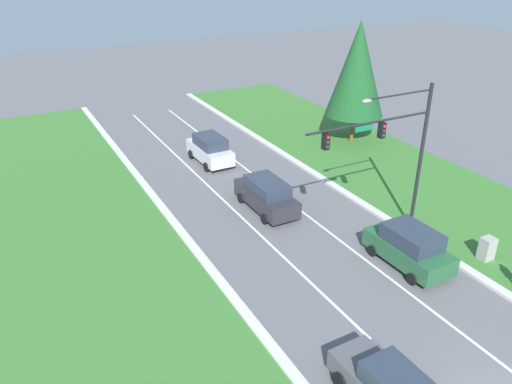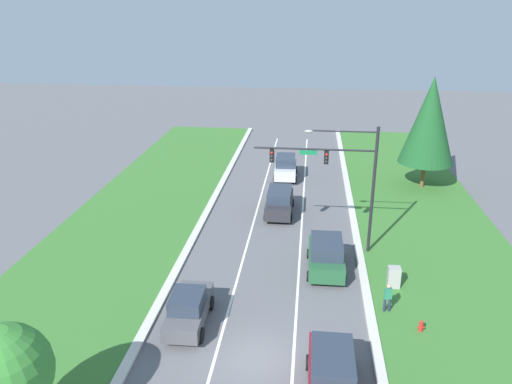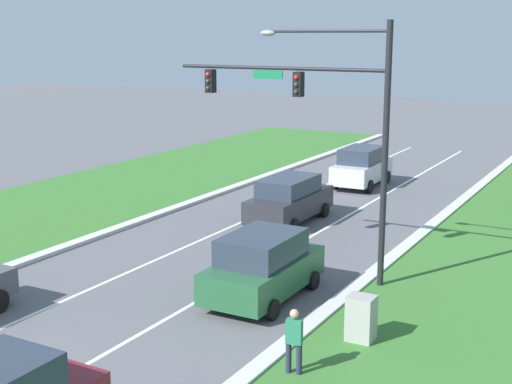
{
  "view_description": "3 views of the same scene",
  "coord_description": "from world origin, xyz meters",
  "px_view_note": "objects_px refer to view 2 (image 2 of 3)",
  "views": [
    {
      "loc": [
        -13.42,
        -6.46,
        14.41
      ],
      "look_at": [
        -1.72,
        15.4,
        2.38
      ],
      "focal_mm": 35.0,
      "sensor_mm": 36.0,
      "label": 1
    },
    {
      "loc": [
        2.16,
        -18.59,
        15.24
      ],
      "look_at": [
        -1.71,
        16.2,
        2.09
      ],
      "focal_mm": 35.0,
      "sensor_mm": 36.0,
      "label": 2
    },
    {
      "loc": [
        13.4,
        -9.57,
        7.95
      ],
      "look_at": [
        1.24,
        12.1,
        2.46
      ],
      "focal_mm": 50.0,
      "sensor_mm": 36.0,
      "label": 3
    }
  ],
  "objects_px": {
    "pedestrian": "(388,297)",
    "fire_hydrant": "(421,327)",
    "utility_cabinet": "(394,278)",
    "oak_near_left_tree": "(3,373)",
    "charcoal_suv": "(279,201)",
    "forest_suv": "(326,255)",
    "burgundy_suv": "(332,373)",
    "graphite_sedan": "(189,308)",
    "conifer_near_right_tree": "(430,121)",
    "silver_suv": "(286,167)",
    "traffic_signal_mast": "(340,171)"
  },
  "relations": [
    {
      "from": "graphite_sedan",
      "to": "utility_cabinet",
      "type": "height_order",
      "value": "graphite_sedan"
    },
    {
      "from": "traffic_signal_mast",
      "to": "charcoal_suv",
      "type": "distance_m",
      "value": 8.5
    },
    {
      "from": "forest_suv",
      "to": "oak_near_left_tree",
      "type": "bearing_deg",
      "value": -129.4
    },
    {
      "from": "graphite_sedan",
      "to": "silver_suv",
      "type": "height_order",
      "value": "silver_suv"
    },
    {
      "from": "fire_hydrant",
      "to": "oak_near_left_tree",
      "type": "distance_m",
      "value": 18.49
    },
    {
      "from": "charcoal_suv",
      "to": "conifer_near_right_tree",
      "type": "height_order",
      "value": "conifer_near_right_tree"
    },
    {
      "from": "charcoal_suv",
      "to": "fire_hydrant",
      "type": "height_order",
      "value": "charcoal_suv"
    },
    {
      "from": "oak_near_left_tree",
      "to": "fire_hydrant",
      "type": "bearing_deg",
      "value": 28.04
    },
    {
      "from": "forest_suv",
      "to": "pedestrian",
      "type": "relative_size",
      "value": 2.72
    },
    {
      "from": "silver_suv",
      "to": "pedestrian",
      "type": "bearing_deg",
      "value": -74.14
    },
    {
      "from": "pedestrian",
      "to": "silver_suv",
      "type": "bearing_deg",
      "value": -83.96
    },
    {
      "from": "forest_suv",
      "to": "conifer_near_right_tree",
      "type": "relative_size",
      "value": 0.47
    },
    {
      "from": "silver_suv",
      "to": "conifer_near_right_tree",
      "type": "distance_m",
      "value": 13.25
    },
    {
      "from": "graphite_sedan",
      "to": "pedestrian",
      "type": "relative_size",
      "value": 2.67
    },
    {
      "from": "charcoal_suv",
      "to": "graphite_sedan",
      "type": "bearing_deg",
      "value": -103.48
    },
    {
      "from": "forest_suv",
      "to": "utility_cabinet",
      "type": "relative_size",
      "value": 3.55
    },
    {
      "from": "burgundy_suv",
      "to": "oak_near_left_tree",
      "type": "height_order",
      "value": "oak_near_left_tree"
    },
    {
      "from": "utility_cabinet",
      "to": "oak_near_left_tree",
      "type": "relative_size",
      "value": 0.26
    },
    {
      "from": "pedestrian",
      "to": "fire_hydrant",
      "type": "xyz_separation_m",
      "value": [
        1.45,
        -1.6,
        -0.59
      ]
    },
    {
      "from": "charcoal_suv",
      "to": "forest_suv",
      "type": "height_order",
      "value": "forest_suv"
    },
    {
      "from": "utility_cabinet",
      "to": "conifer_near_right_tree",
      "type": "bearing_deg",
      "value": 74.08
    },
    {
      "from": "burgundy_suv",
      "to": "charcoal_suv",
      "type": "xyz_separation_m",
      "value": [
        -3.42,
        19.1,
        -0.08
      ]
    },
    {
      "from": "utility_cabinet",
      "to": "fire_hydrant",
      "type": "distance_m",
      "value": 4.24
    },
    {
      "from": "burgundy_suv",
      "to": "oak_near_left_tree",
      "type": "xyz_separation_m",
      "value": [
        -11.55,
        -3.83,
        2.2
      ]
    },
    {
      "from": "burgundy_suv",
      "to": "charcoal_suv",
      "type": "height_order",
      "value": "burgundy_suv"
    },
    {
      "from": "burgundy_suv",
      "to": "silver_suv",
      "type": "bearing_deg",
      "value": 96.96
    },
    {
      "from": "charcoal_suv",
      "to": "utility_cabinet",
      "type": "height_order",
      "value": "charcoal_suv"
    },
    {
      "from": "traffic_signal_mast",
      "to": "silver_suv",
      "type": "bearing_deg",
      "value": 105.91
    },
    {
      "from": "graphite_sedan",
      "to": "conifer_near_right_tree",
      "type": "distance_m",
      "value": 27.74
    },
    {
      "from": "graphite_sedan",
      "to": "pedestrian",
      "type": "bearing_deg",
      "value": 11.04
    },
    {
      "from": "pedestrian",
      "to": "fire_hydrant",
      "type": "bearing_deg",
      "value": 121.28
    },
    {
      "from": "forest_suv",
      "to": "silver_suv",
      "type": "relative_size",
      "value": 0.99
    },
    {
      "from": "traffic_signal_mast",
      "to": "charcoal_suv",
      "type": "bearing_deg",
      "value": 125.09
    },
    {
      "from": "fire_hydrant",
      "to": "utility_cabinet",
      "type": "bearing_deg",
      "value": 100.27
    },
    {
      "from": "charcoal_suv",
      "to": "fire_hydrant",
      "type": "relative_size",
      "value": 7.15
    },
    {
      "from": "traffic_signal_mast",
      "to": "burgundy_suv",
      "type": "relative_size",
      "value": 1.8
    },
    {
      "from": "utility_cabinet",
      "to": "conifer_near_right_tree",
      "type": "relative_size",
      "value": 0.13
    },
    {
      "from": "forest_suv",
      "to": "utility_cabinet",
      "type": "height_order",
      "value": "forest_suv"
    },
    {
      "from": "burgundy_suv",
      "to": "oak_near_left_tree",
      "type": "distance_m",
      "value": 12.36
    },
    {
      "from": "silver_suv",
      "to": "fire_hydrant",
      "type": "bearing_deg",
      "value": -71.97
    },
    {
      "from": "charcoal_suv",
      "to": "utility_cabinet",
      "type": "xyz_separation_m",
      "value": [
        7.23,
        -10.19,
        -0.37
      ]
    },
    {
      "from": "silver_suv",
      "to": "charcoal_suv",
      "type": "bearing_deg",
      "value": -91.14
    },
    {
      "from": "conifer_near_right_tree",
      "to": "silver_suv",
      "type": "bearing_deg",
      "value": 173.83
    },
    {
      "from": "fire_hydrant",
      "to": "silver_suv",
      "type": "bearing_deg",
      "value": 109.18
    },
    {
      "from": "traffic_signal_mast",
      "to": "silver_suv",
      "type": "relative_size",
      "value": 1.81
    },
    {
      "from": "traffic_signal_mast",
      "to": "graphite_sedan",
      "type": "height_order",
      "value": "traffic_signal_mast"
    },
    {
      "from": "silver_suv",
      "to": "utility_cabinet",
      "type": "distance_m",
      "value": 20.14
    },
    {
      "from": "charcoal_suv",
      "to": "graphite_sedan",
      "type": "xyz_separation_m",
      "value": [
        -3.58,
        -14.94,
        -0.09
      ]
    },
    {
      "from": "burgundy_suv",
      "to": "forest_suv",
      "type": "distance_m",
      "value": 10.52
    },
    {
      "from": "utility_cabinet",
      "to": "pedestrian",
      "type": "distance_m",
      "value": 2.67
    }
  ]
}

